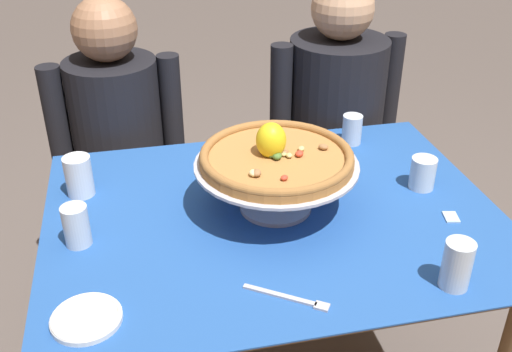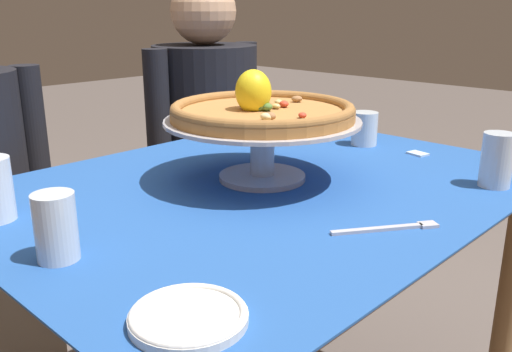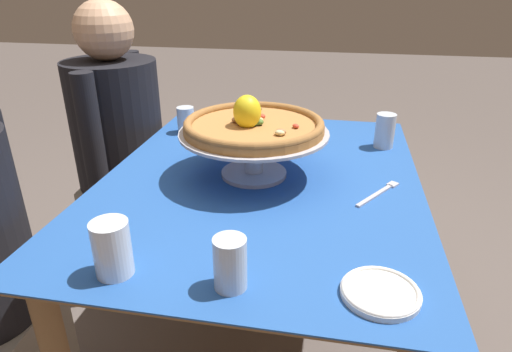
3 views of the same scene
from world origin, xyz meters
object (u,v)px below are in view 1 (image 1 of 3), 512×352
water_glass_side_left (77,228)px  diner_left (122,165)px  water_glass_back_left (79,178)px  dinner_fork (291,298)px  water_glass_front_right (456,268)px  pizza (276,156)px  pizza_stand (276,176)px  water_glass_side_right (422,175)px  sugar_packet (451,217)px  diner_right (333,138)px  water_glass_back_right (352,131)px  side_plate (86,318)px

water_glass_side_left → diner_left: 0.76m
water_glass_back_left → dinner_fork: bearing=-49.9°
water_glass_front_right → pizza: bearing=128.3°
pizza_stand → water_glass_side_right: bearing=2.0°
pizza → water_glass_front_right: (0.32, -0.40, -0.11)m
diner_left → pizza: bearing=-57.8°
water_glass_back_left → diner_left: size_ratio=0.10×
water_glass_front_right → diner_left: size_ratio=0.10×
sugar_packet → water_glass_side_left: bearing=174.4°
diner_right → diner_left: bearing=178.7°
pizza → water_glass_back_left: (-0.52, 0.18, -0.11)m
water_glass_back_left → water_glass_back_right: 0.87m
dinner_fork → diner_right: diner_right is taller
water_glass_back_right → dinner_fork: size_ratio=0.55×
water_glass_front_right → water_glass_back_left: bearing=145.0°
pizza → side_plate: size_ratio=2.69×
water_glass_side_left → water_glass_side_right: bearing=4.1°
water_glass_side_left → water_glass_back_right: size_ratio=1.11×
water_glass_front_right → side_plate: (-0.81, 0.06, -0.04)m
water_glass_side_right → water_glass_side_left: bearing=-175.9°
pizza → water_glass_back_right: bearing=43.9°
pizza_stand → sugar_packet: 0.48m
water_glass_back_left → water_glass_side_left: 0.24m
pizza_stand → water_glass_side_left: size_ratio=4.03×
pizza_stand → dinner_fork: bearing=-98.8°
water_glass_back_right → diner_right: 0.37m
water_glass_back_left → sugar_packet: 1.02m
pizza → water_glass_front_right: 0.52m
water_glass_back_right → water_glass_back_left: bearing=-170.6°
water_glass_side_right → pizza: bearing=-178.2°
pizza → diner_left: (-0.42, 0.66, -0.34)m
water_glass_back_right → sugar_packet: 0.49m
diner_right → side_plate: bearing=-132.1°
water_glass_back_left → water_glass_side_right: size_ratio=1.26×
dinner_fork → sugar_packet: dinner_fork is taller
dinner_fork → water_glass_back_right: bearing=60.3°
water_glass_front_right → water_glass_back_right: size_ratio=1.22×
water_glass_side_left → diner_right: 1.17m
pizza → water_glass_side_right: pizza is taller
water_glass_front_right → diner_right: (0.08, 1.05, -0.19)m
water_glass_side_right → sugar_packet: (0.01, -0.16, -0.04)m
water_glass_side_right → diner_left: 1.10m
water_glass_front_right → diner_right: 1.07m
water_glass_side_right → diner_right: size_ratio=0.08×
water_glass_back_right → diner_left: diner_left is taller
dinner_fork → diner_right: (0.45, 1.01, -0.15)m
water_glass_back_right → side_plate: 1.07m
pizza → dinner_fork: (-0.06, -0.37, -0.16)m
sugar_packet → water_glass_back_right: bearing=102.6°
pizza_stand → side_plate: size_ratio=2.90×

